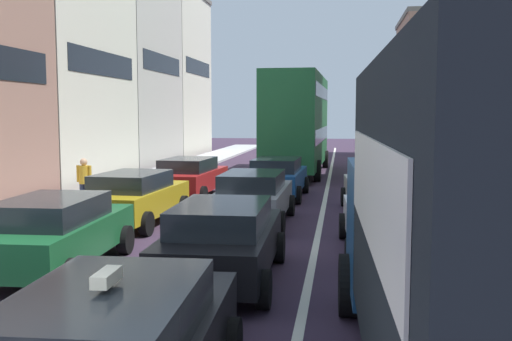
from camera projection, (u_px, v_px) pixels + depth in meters
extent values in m
cube|color=#B6B6B6|center=(128.00, 186.00, 24.51)|extent=(2.60, 64.00, 0.14)
cube|color=silver|center=(244.00, 190.00, 23.78)|extent=(0.16, 60.00, 0.01)
cube|color=silver|center=(327.00, 191.00, 23.28)|extent=(0.16, 60.00, 0.01)
cube|color=beige|center=(32.00, 75.00, 26.78)|extent=(7.00, 8.70, 9.81)
cube|color=black|center=(104.00, 64.00, 26.22)|extent=(0.02, 7.04, 1.10)
cube|color=#B2ADA3|center=(108.00, 74.00, 35.38)|extent=(7.00, 8.70, 11.16)
cube|color=black|center=(163.00, 64.00, 34.81)|extent=(0.02, 7.04, 1.10)
cube|color=beige|center=(154.00, 76.00, 44.00)|extent=(7.00, 8.70, 11.95)
cube|color=black|center=(199.00, 68.00, 43.43)|extent=(0.02, 7.04, 1.10)
cube|color=#936B5B|center=(451.00, 90.00, 40.91)|extent=(7.00, 8.70, 9.63)
cube|color=black|center=(400.00, 83.00, 41.37)|extent=(0.02, 7.04, 1.10)
cube|color=#66605B|center=(453.00, 19.00, 40.42)|extent=(7.20, 8.70, 0.30)
cube|color=#9E7556|center=(480.00, 99.00, 32.33)|extent=(7.00, 8.70, 7.94)
cube|color=black|center=(415.00, 92.00, 32.80)|extent=(0.02, 7.04, 1.10)
cube|color=#66605B|center=(482.00, 24.00, 31.92)|extent=(7.20, 8.70, 0.30)
cube|color=black|center=(444.00, 4.00, 23.82)|extent=(0.02, 7.04, 1.10)
cube|color=navy|center=(431.00, 227.00, 8.60)|extent=(2.48, 2.48, 1.90)
cube|color=black|center=(419.00, 191.00, 9.76)|extent=(2.02, 0.09, 0.70)
cube|color=white|center=(370.00, 191.00, 4.93)|extent=(0.17, 4.48, 0.90)
cylinder|color=black|center=(349.00, 285.00, 8.91)|extent=(0.33, 0.97, 0.96)
cylinder|color=black|center=(510.00, 291.00, 8.64)|extent=(0.33, 0.97, 0.96)
cube|color=#1E2328|center=(108.00, 316.00, 5.41)|extent=(1.69, 2.48, 0.52)
cube|color=#F2EACC|center=(107.00, 277.00, 5.37)|extent=(0.18, 0.45, 0.12)
cylinder|color=black|center=(86.00, 337.00, 7.24)|extent=(0.25, 0.65, 0.64)
cube|color=black|center=(223.00, 246.00, 10.75)|extent=(1.90, 4.34, 0.70)
cube|color=#1E2328|center=(221.00, 218.00, 10.49)|extent=(1.64, 2.44, 0.52)
cylinder|color=black|center=(193.00, 245.00, 12.34)|extent=(0.23, 0.64, 0.64)
cylinder|color=black|center=(279.00, 247.00, 12.11)|extent=(0.23, 0.64, 0.64)
cylinder|color=black|center=(152.00, 285.00, 9.45)|extent=(0.23, 0.64, 0.64)
cylinder|color=black|center=(264.00, 289.00, 9.22)|extent=(0.23, 0.64, 0.64)
cube|color=#19592D|center=(56.00, 237.00, 11.47)|extent=(1.99, 4.38, 0.70)
cube|color=#1E2328|center=(51.00, 211.00, 11.22)|extent=(1.69, 2.48, 0.52)
cylinder|color=black|center=(47.00, 238.00, 13.05)|extent=(0.25, 0.65, 0.64)
cylinder|color=black|center=(125.00, 240.00, 12.86)|extent=(0.25, 0.65, 0.64)
cylinder|color=black|center=(70.00, 276.00, 9.96)|extent=(0.25, 0.65, 0.64)
cube|color=gray|center=(254.00, 200.00, 16.36)|extent=(1.82, 4.31, 0.70)
cube|color=#1E2328|center=(253.00, 182.00, 16.11)|extent=(1.59, 2.42, 0.52)
cylinder|color=black|center=(232.00, 204.00, 17.97)|extent=(0.22, 0.64, 0.64)
cylinder|color=black|center=(291.00, 205.00, 17.70)|extent=(0.22, 0.64, 0.64)
cylinder|color=black|center=(210.00, 221.00, 15.10)|extent=(0.22, 0.64, 0.64)
cylinder|color=black|center=(280.00, 223.00, 14.82)|extent=(0.22, 0.64, 0.64)
cube|color=#B29319|center=(135.00, 201.00, 16.29)|extent=(2.01, 4.38, 0.70)
cube|color=#1E2328|center=(132.00, 182.00, 16.04)|extent=(1.70, 2.48, 0.52)
cylinder|color=black|center=(126.00, 204.00, 17.94)|extent=(0.25, 0.65, 0.64)
cylinder|color=black|center=(183.00, 206.00, 17.58)|extent=(0.25, 0.65, 0.64)
cylinder|color=black|center=(80.00, 221.00, 15.08)|extent=(0.25, 0.65, 0.64)
cylinder|color=black|center=(146.00, 224.00, 14.72)|extent=(0.25, 0.65, 0.64)
cube|color=#194C8C|center=(277.00, 180.00, 21.47)|extent=(1.93, 4.35, 0.70)
cube|color=#1E2328|center=(277.00, 165.00, 21.22)|extent=(1.66, 2.46, 0.52)
cylinder|color=black|center=(260.00, 184.00, 23.10)|extent=(0.24, 0.65, 0.64)
cylinder|color=black|center=(306.00, 185.00, 22.77)|extent=(0.24, 0.65, 0.64)
cylinder|color=black|center=(246.00, 194.00, 20.24)|extent=(0.24, 0.65, 0.64)
cylinder|color=black|center=(298.00, 195.00, 19.91)|extent=(0.24, 0.65, 0.64)
cube|color=#A51E1E|center=(190.00, 180.00, 21.47)|extent=(2.03, 4.39, 0.70)
cube|color=#1E2328|center=(188.00, 165.00, 21.22)|extent=(1.71, 2.49, 0.52)
cylinder|color=black|center=(180.00, 184.00, 23.12)|extent=(0.25, 0.65, 0.64)
cylinder|color=black|center=(224.00, 185.00, 22.75)|extent=(0.25, 0.65, 0.64)
cylinder|color=black|center=(152.00, 194.00, 20.26)|extent=(0.25, 0.65, 0.64)
cylinder|color=black|center=(203.00, 195.00, 19.90)|extent=(0.25, 0.65, 0.64)
cube|color=silver|center=(389.00, 224.00, 12.86)|extent=(1.99, 4.38, 0.70)
cube|color=#1E2328|center=(390.00, 200.00, 12.61)|extent=(1.69, 2.48, 0.52)
cylinder|color=black|center=(344.00, 226.00, 14.44)|extent=(0.25, 0.65, 0.64)
cylinder|color=black|center=(419.00, 227.00, 14.25)|extent=(0.25, 0.65, 0.64)
cylinder|color=black|center=(351.00, 254.00, 11.54)|extent=(0.25, 0.65, 0.64)
cylinder|color=black|center=(445.00, 256.00, 11.35)|extent=(0.25, 0.65, 0.64)
cube|color=beige|center=(378.00, 193.00, 17.96)|extent=(2.08, 4.41, 0.70)
cube|color=#1E2328|center=(379.00, 176.00, 17.71)|extent=(1.74, 2.51, 0.52)
cylinder|color=black|center=(344.00, 197.00, 19.52)|extent=(0.26, 0.65, 0.64)
cylinder|color=black|center=(400.00, 197.00, 19.37)|extent=(0.26, 0.65, 0.64)
cylinder|color=black|center=(352.00, 211.00, 16.62)|extent=(0.26, 0.65, 0.64)
cylinder|color=black|center=(417.00, 212.00, 16.47)|extent=(0.26, 0.65, 0.64)
cube|color=#1E6033|center=(298.00, 141.00, 29.83)|extent=(2.76, 10.56, 2.40)
cube|color=black|center=(298.00, 134.00, 29.79)|extent=(2.77, 9.93, 0.70)
cube|color=#1E6033|center=(298.00, 97.00, 29.60)|extent=(2.76, 10.56, 2.16)
cube|color=black|center=(298.00, 92.00, 29.58)|extent=(2.77, 9.93, 0.64)
cylinder|color=black|center=(283.00, 159.00, 33.86)|extent=(0.32, 1.01, 1.00)
cylinder|color=black|center=(325.00, 159.00, 33.44)|extent=(0.32, 1.01, 1.00)
cylinder|color=black|center=(264.00, 170.00, 27.07)|extent=(0.32, 1.01, 1.00)
cylinder|color=black|center=(317.00, 171.00, 26.64)|extent=(0.32, 1.01, 1.00)
cylinder|color=#262D47|center=(82.00, 196.00, 19.11)|extent=(0.16, 0.16, 0.82)
cylinder|color=#262D47|center=(87.00, 196.00, 19.07)|extent=(0.16, 0.16, 0.82)
cylinder|color=gold|center=(84.00, 175.00, 19.02)|extent=(0.34, 0.34, 0.60)
sphere|color=tan|center=(84.00, 162.00, 18.98)|extent=(0.24, 0.24, 0.24)
cylinder|color=gold|center=(78.00, 174.00, 19.07)|extent=(0.10, 0.10, 0.55)
cylinder|color=gold|center=(90.00, 174.00, 18.97)|extent=(0.10, 0.10, 0.55)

